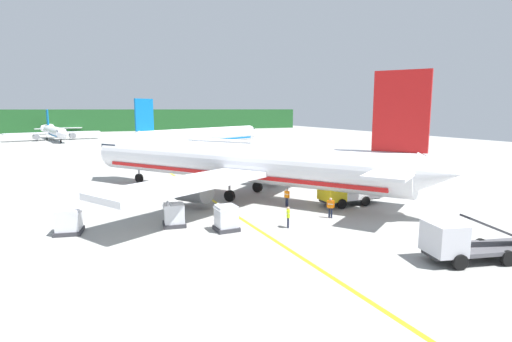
# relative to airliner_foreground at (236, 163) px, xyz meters

# --- Properties ---
(distant_treeline) EXTENTS (216.00, 6.00, 8.62)m
(distant_treeline) POSITION_rel_airliner_foreground_xyz_m (-27.13, 134.89, 0.92)
(distant_treeline) COLOR #1E5123
(distant_treeline) RESTS_ON ground
(airliner_foreground) EXTENTS (30.91, 36.26, 11.90)m
(airliner_foreground) POSITION_rel_airliner_foreground_xyz_m (0.00, 0.00, 0.00)
(airliner_foreground) COLOR white
(airliner_foreground) RESTS_ON ground
(airliner_mid_apron) EXTENTS (34.36, 29.08, 10.69)m
(airliner_mid_apron) POSITION_rel_airliner_foreground_xyz_m (9.70, 45.18, -0.34)
(airliner_mid_apron) COLOR white
(airliner_mid_apron) RESTS_ON ground
(airliner_far_taxiway) EXTENTS (25.17, 30.33, 8.68)m
(airliner_far_taxiway) POSITION_rel_airliner_foreground_xyz_m (-19.73, 90.78, -0.92)
(airliner_far_taxiway) COLOR silver
(airliner_far_taxiway) RESTS_ON ground
(airliner_distant) EXTENTS (21.26, 25.60, 7.33)m
(airliner_distant) POSITION_rel_airliner_foreground_xyz_m (-22.03, 132.74, -1.30)
(airliner_distant) COLOR white
(airliner_distant) RESTS_ON ground
(service_truck_fuel) EXTENTS (7.42, 3.75, 2.78)m
(service_truck_fuel) POSITION_rel_airliner_foreground_xyz_m (5.30, -22.54, -2.23)
(service_truck_fuel) COLOR silver
(service_truck_fuel) RESTS_ON ground
(service_truck_baggage) EXTENTS (5.95, 2.51, 2.74)m
(service_truck_baggage) POSITION_rel_airliner_foreground_xyz_m (8.31, -8.01, -1.86)
(service_truck_baggage) COLOR yellow
(service_truck_baggage) RESTS_ON ground
(cargo_container_near) EXTENTS (1.89, 1.89, 1.85)m
(cargo_container_near) POSITION_rel_airliner_foreground_xyz_m (-8.45, -8.37, -2.52)
(cargo_container_near) COLOR #333338
(cargo_container_near) RESTS_ON ground
(cargo_container_mid) EXTENTS (1.65, 1.65, 1.99)m
(cargo_container_mid) POSITION_rel_airliner_foreground_xyz_m (-5.21, -11.05, -2.45)
(cargo_container_mid) COLOR #333338
(cargo_container_mid) RESTS_ON ground
(cargo_container_far) EXTENTS (2.12, 2.12, 1.96)m
(cargo_container_far) POSITION_rel_airliner_foreground_xyz_m (-15.69, -7.13, -2.47)
(cargo_container_far) COLOR #333338
(cargo_container_far) RESTS_ON ground
(crew_marshaller) EXTENTS (0.39, 0.58, 1.62)m
(crew_marshaller) POSITION_rel_airliner_foreground_xyz_m (-0.71, -12.30, -2.44)
(crew_marshaller) COLOR #191E33
(crew_marshaller) RESTS_ON ground
(crew_loader_left) EXTENTS (0.48, 0.48, 1.70)m
(crew_loader_left) POSITION_rel_airliner_foreground_xyz_m (3.79, -11.30, -2.39)
(crew_loader_left) COLOR #191E33
(crew_loader_left) RESTS_ON ground
(crew_loader_right) EXTENTS (0.36, 0.60, 1.68)m
(crew_loader_right) POSITION_rel_airliner_foreground_xyz_m (2.42, -6.36, -2.40)
(crew_loader_right) COLOR #191E33
(crew_loader_right) RESTS_ON ground
(apron_guide_line) EXTENTS (0.30, 60.00, 0.01)m
(apron_guide_line) POSITION_rel_airliner_foreground_xyz_m (-2.99, -4.53, -3.39)
(apron_guide_line) COLOR yellow
(apron_guide_line) RESTS_ON ground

